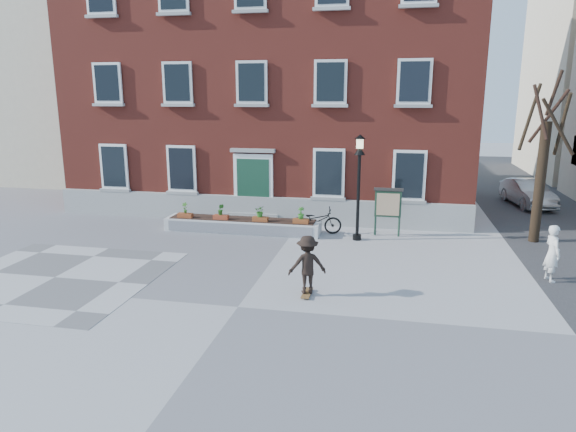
% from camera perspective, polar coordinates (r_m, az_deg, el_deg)
% --- Properties ---
extents(ground, '(100.00, 100.00, 0.00)m').
position_cam_1_polar(ground, '(13.45, -5.59, -10.03)').
color(ground, '#979799').
rests_on(ground, ground).
extents(checker_patch, '(6.00, 6.00, 0.01)m').
position_cam_1_polar(checker_patch, '(16.92, -24.48, -6.22)').
color(checker_patch, '#5C5C5E').
rests_on(checker_patch, ground).
extents(distant_building, '(10.00, 12.00, 13.00)m').
position_cam_1_polar(distant_building, '(38.51, -23.55, 14.04)').
color(distant_building, beige).
rests_on(distant_building, ground).
extents(bicycle, '(2.08, 1.06, 1.04)m').
position_cam_1_polar(bicycle, '(20.03, 3.14, -0.54)').
color(bicycle, black).
rests_on(bicycle, ground).
extents(parked_car, '(2.03, 4.10, 1.29)m').
position_cam_1_polar(parked_car, '(27.64, 25.09, 2.34)').
color(parked_car, '#AAADAF').
rests_on(parked_car, ground).
extents(bystander, '(0.54, 0.69, 1.68)m').
position_cam_1_polar(bystander, '(16.75, 27.30, -3.70)').
color(bystander, silver).
rests_on(bystander, ground).
extents(brick_building, '(18.40, 10.85, 12.60)m').
position_cam_1_polar(brick_building, '(26.40, -1.02, 15.48)').
color(brick_building, maroon).
rests_on(brick_building, ground).
extents(planter_assembly, '(6.20, 1.12, 1.15)m').
position_cam_1_polar(planter_assembly, '(20.42, -5.06, -0.92)').
color(planter_assembly, silver).
rests_on(planter_assembly, ground).
extents(bare_tree, '(1.83, 1.83, 6.16)m').
position_cam_1_polar(bare_tree, '(20.64, 26.38, 4.92)').
color(bare_tree, black).
rests_on(bare_tree, ground).
extents(lamp_post, '(0.40, 0.40, 3.93)m').
position_cam_1_polar(lamp_post, '(18.94, 7.89, 4.78)').
color(lamp_post, black).
rests_on(lamp_post, ground).
extents(notice_board, '(1.10, 0.16, 1.87)m').
position_cam_1_polar(notice_board, '(19.90, 11.05, 1.33)').
color(notice_board, '#183124').
rests_on(notice_board, ground).
extents(skateboarder, '(1.17, 0.90, 1.67)m').
position_cam_1_polar(skateboarder, '(13.85, 2.16, -5.42)').
color(skateboarder, brown).
rests_on(skateboarder, ground).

